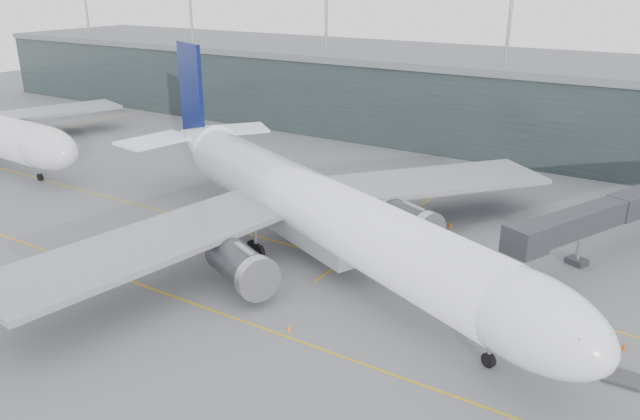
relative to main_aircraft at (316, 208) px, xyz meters
The scene contains 17 objects.
ground 7.75m from the main_aircraft, 109.74° to the left, with size 320.00×320.00×0.00m, color slate.
taxiline_a 6.01m from the main_aircraft, 151.28° to the left, with size 160.00×0.25×0.02m, color #C39712.
taxiline_b 16.15m from the main_aircraft, 96.78° to the right, with size 160.00×0.25×0.02m, color #C39712.
taxiline_lead_main 25.81m from the main_aircraft, 82.67° to the left, with size 0.25×60.00×0.02m, color #C39712.
taxiline_lead_adj 80.94m from the main_aircraft, 161.98° to the left, with size 0.25×60.00×0.02m, color #C39712.
terminal 63.03m from the main_aircraft, 91.63° to the left, with size 240.00×36.00×29.00m.
main_aircraft is the anchor object (origin of this frame).
jet_bridge 38.65m from the main_aircraft, 44.15° to the left, with size 20.17×44.85×6.55m.
gse_cart 26.48m from the main_aircraft, ahead, with size 2.33×1.81×1.40m.
baggage_dolly 32.84m from the main_aircraft, 11.10° to the right, with size 2.71×2.17×0.27m, color #343438.
uld_a 16.43m from the main_aircraft, 112.93° to the left, with size 2.56×2.35×1.88m.
uld_b 18.36m from the main_aircraft, 101.64° to the left, with size 1.97×1.66×1.63m.
uld_c 17.21m from the main_aircraft, 92.95° to the left, with size 2.72×2.48×2.01m.
cone_nose 31.78m from the main_aircraft, ahead, with size 0.44×0.44×0.71m, color #D5450B.
cone_wing_stbd 16.47m from the main_aircraft, 65.71° to the right, with size 0.41×0.41×0.65m, color orange.
cone_wing_port 19.29m from the main_aircraft, 59.79° to the left, with size 0.48×0.48×0.77m, color orange.
cone_tail 14.35m from the main_aircraft, 149.55° to the right, with size 0.41×0.41×0.64m, color #DE430C.
Camera 1 is at (35.62, -57.20, 28.75)m, focal length 35.00 mm.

